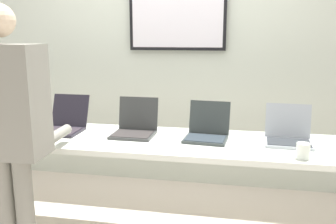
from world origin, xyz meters
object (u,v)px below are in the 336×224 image
(laptop_station_2, at_px, (135,126))
(person, at_px, (8,121))
(workbench, at_px, (137,144))
(coffee_mug, at_px, (303,151))
(laptop_station_3, at_px, (207,131))
(laptop_station_4, at_px, (288,134))
(laptop_station_1, at_px, (65,123))

(laptop_station_2, distance_m, person, 0.93)
(workbench, height_order, coffee_mug, coffee_mug)
(laptop_station_3, distance_m, laptop_station_4, 0.57)
(workbench, height_order, laptop_station_3, laptop_station_3)
(workbench, height_order, laptop_station_1, laptop_station_1)
(workbench, relative_size, laptop_station_1, 10.22)
(laptop_station_3, xyz_separation_m, person, (-1.12, -0.70, 0.19))
(coffee_mug, bearing_deg, person, -167.92)
(workbench, bearing_deg, laptop_station_2, 114.33)
(laptop_station_3, height_order, person, person)
(laptop_station_1, bearing_deg, laptop_station_3, -0.50)
(laptop_station_1, xyz_separation_m, laptop_station_3, (1.13, -0.01, -0.00))
(laptop_station_1, distance_m, laptop_station_4, 1.70)
(laptop_station_3, bearing_deg, laptop_station_1, 179.50)
(laptop_station_3, relative_size, coffee_mug, 3.44)
(laptop_station_1, bearing_deg, coffee_mug, -11.05)
(laptop_station_3, bearing_deg, coffee_mug, -28.27)
(laptop_station_2, distance_m, laptop_station_3, 0.55)
(laptop_station_1, distance_m, person, 0.74)
(workbench, relative_size, laptop_station_4, 11.46)
(laptop_station_2, xyz_separation_m, laptop_station_3, (0.55, -0.01, -0.00))
(laptop_station_1, height_order, person, person)
(laptop_station_4, relative_size, coffee_mug, 3.39)
(laptop_station_2, distance_m, coffee_mug, 1.22)
(workbench, xyz_separation_m, person, (-0.61, -0.62, 0.29))
(laptop_station_3, height_order, laptop_station_4, laptop_station_3)
(laptop_station_4, xyz_separation_m, person, (-1.69, -0.71, 0.19))
(laptop_station_2, bearing_deg, laptop_station_4, -0.04)
(laptop_station_3, xyz_separation_m, coffee_mug, (0.62, -0.33, -0.01))
(laptop_station_1, height_order, laptop_station_2, laptop_station_2)
(laptop_station_2, xyz_separation_m, coffee_mug, (1.17, -0.34, -0.01))
(laptop_station_1, xyz_separation_m, laptop_station_4, (1.70, 0.00, -0.00))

